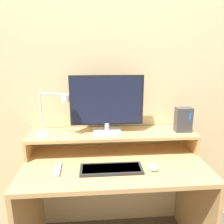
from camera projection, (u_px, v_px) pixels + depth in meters
wall_back at (111, 85)px, 1.72m from camera, size 6.00×0.05×2.50m
desk at (115, 190)px, 1.57m from camera, size 1.25×0.63×0.76m
monitor_shelf at (113, 135)px, 1.65m from camera, size 1.25×0.27×0.16m
monitor at (107, 104)px, 1.58m from camera, size 0.53×0.17×0.43m
desk_lamp at (54, 112)px, 1.51m from camera, size 0.25×0.13×0.32m
router_dock at (183, 120)px, 1.64m from camera, size 0.12×0.07×0.19m
keyboard at (111, 169)px, 1.41m from camera, size 0.40×0.15×0.02m
mouse at (153, 167)px, 1.42m from camera, size 0.06×0.09×0.03m
remote_control at (58, 169)px, 1.41m from camera, size 0.05×0.17×0.02m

